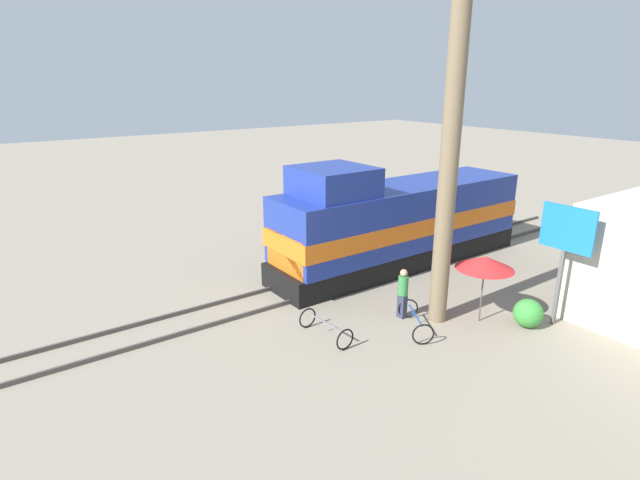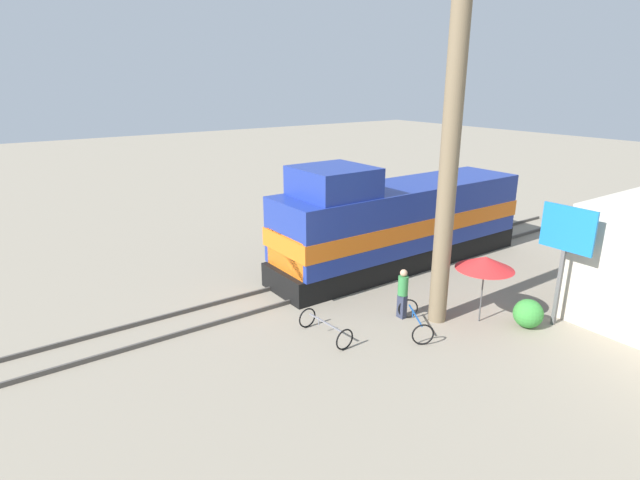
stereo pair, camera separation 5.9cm
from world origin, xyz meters
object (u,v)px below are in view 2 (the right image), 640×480
at_px(locomotive, 395,223).
at_px(vendor_umbrella, 485,263).
at_px(billboard_sign, 566,239).
at_px(bicycle, 415,321).
at_px(bicycle_spare, 325,328).
at_px(utility_pole, 450,146).
at_px(person_bystander, 403,292).

relative_size(locomotive, vendor_umbrella, 5.36).
height_order(billboard_sign, bicycle, billboard_sign).
bearing_deg(bicycle_spare, vendor_umbrella, 153.46).
xyz_separation_m(locomotive, bicycle, (4.77, -3.56, -1.56)).
height_order(utility_pole, person_bystander, utility_pole).
relative_size(person_bystander, bicycle_spare, 0.91).
distance_m(person_bystander, bicycle_spare, 3.03).
height_order(vendor_umbrella, bicycle, vendor_umbrella).
relative_size(locomotive, utility_pole, 1.06).
height_order(locomotive, bicycle, locomotive).
xyz_separation_m(billboard_sign, bicycle_spare, (-3.61, -6.71, -2.63)).
bearing_deg(bicycle_spare, bicycle, 150.24).
xyz_separation_m(bicycle, bicycle_spare, (-1.28, -2.63, -0.01)).
bearing_deg(billboard_sign, locomotive, -175.78).
xyz_separation_m(locomotive, bicycle_spare, (3.48, -6.19, -1.57)).
xyz_separation_m(locomotive, vendor_umbrella, (5.54, -1.30, 0.16)).
height_order(locomotive, bicycle_spare, locomotive).
xyz_separation_m(vendor_umbrella, person_bystander, (-1.70, -1.94, -1.13)).
bearing_deg(utility_pole, bicycle, -83.88).
bearing_deg(bicycle_spare, locomotive, -154.38).
height_order(locomotive, person_bystander, locomotive).
distance_m(locomotive, utility_pole, 6.51).
relative_size(vendor_umbrella, billboard_sign, 0.57).
relative_size(vendor_umbrella, bicycle, 1.18).
xyz_separation_m(billboard_sign, person_bystander, (-3.25, -3.76, -2.03)).
distance_m(bicycle, bicycle_spare, 2.93).
height_order(utility_pole, billboard_sign, utility_pole).
bearing_deg(locomotive, vendor_umbrella, -13.21).
bearing_deg(bicycle, vendor_umbrella, -168.36).
xyz_separation_m(billboard_sign, bicycle, (-2.32, -4.08, -2.62)).
distance_m(vendor_umbrella, billboard_sign, 2.56).
relative_size(billboard_sign, bicycle, 2.05).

